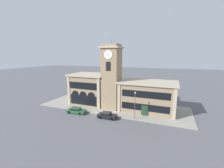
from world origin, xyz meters
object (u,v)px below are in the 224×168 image
at_px(street_lamp, 135,102).
at_px(bollard, 110,113).
at_px(parked_car_near, 76,110).
at_px(parked_car_mid, 107,115).

xyz_separation_m(street_lamp, bollard, (-5.92, -0.15, -3.47)).
bearing_deg(bollard, parked_car_near, -170.06).
bearing_deg(parked_car_near, street_lamp, 2.86).
distance_m(parked_car_mid, bollard, 1.47).
distance_m(parked_car_near, parked_car_mid, 8.32).
bearing_deg(street_lamp, parked_car_mid, -164.83).
bearing_deg(parked_car_mid, bollard, 84.60).
xyz_separation_m(parked_car_near, bollard, (8.36, 1.47, -0.05)).
height_order(parked_car_near, bollard, parked_car_near).
height_order(parked_car_near, street_lamp, street_lamp).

